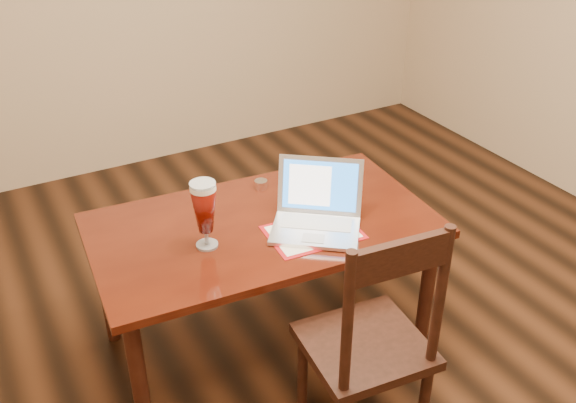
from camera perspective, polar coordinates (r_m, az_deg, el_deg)
ground at (r=3.04m, az=4.74°, el=-14.62°), size 5.00×5.00×0.00m
dining_table at (r=2.78m, az=-2.20°, el=-3.10°), size 1.51×0.92×0.97m
dining_chair at (r=2.45m, az=7.32°, el=-12.53°), size 0.48×0.46×1.04m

